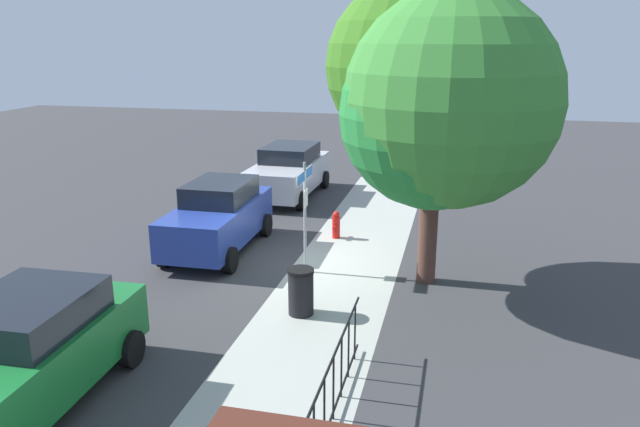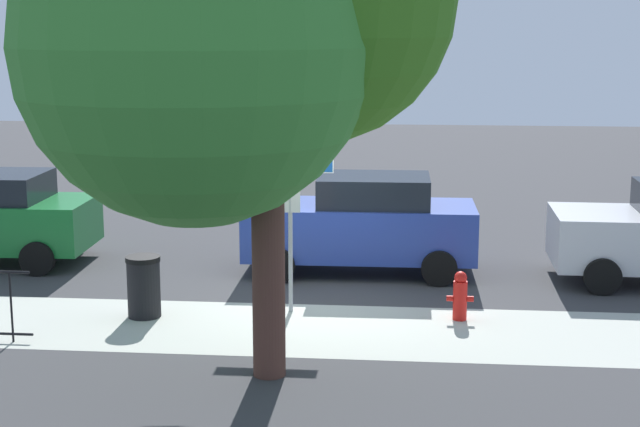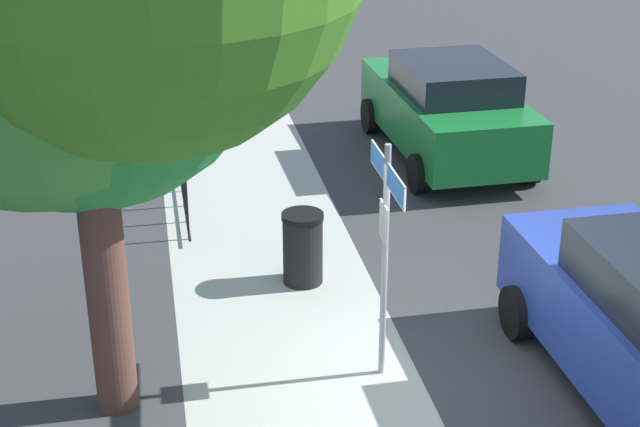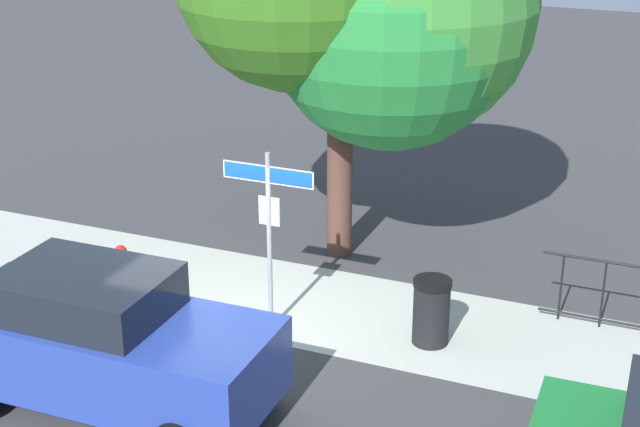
# 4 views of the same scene
# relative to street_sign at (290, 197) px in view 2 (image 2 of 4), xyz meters

# --- Properties ---
(ground_plane) EXTENTS (60.00, 60.00, 0.00)m
(ground_plane) POSITION_rel_street_sign_xyz_m (-0.46, -0.40, -1.88)
(ground_plane) COLOR #38383A
(sidewalk_strip) EXTENTS (24.00, 2.60, 0.00)m
(sidewalk_strip) POSITION_rel_street_sign_xyz_m (1.54, 0.90, -1.88)
(sidewalk_strip) COLOR #A9ADA2
(sidewalk_strip) RESTS_ON ground_plane
(street_sign) EXTENTS (1.37, 0.07, 2.70)m
(street_sign) POSITION_rel_street_sign_xyz_m (0.00, 0.00, 0.00)
(street_sign) COLOR #9EA0A5
(street_sign) RESTS_ON ground_plane
(shade_tree) EXTENTS (5.39, 5.04, 6.74)m
(shade_tree) POSITION_rel_street_sign_xyz_m (0.40, 2.90, 2.46)
(shade_tree) COLOR #4E3128
(shade_tree) RESTS_ON ground_plane
(car_blue) EXTENTS (4.26, 1.98, 1.83)m
(car_blue) POSITION_rel_street_sign_xyz_m (-1.01, -2.63, -0.96)
(car_blue) COLOR #263C97
(car_blue) RESTS_ON ground_plane
(fire_hydrant) EXTENTS (0.42, 0.22, 0.78)m
(fire_hydrant) POSITION_rel_street_sign_xyz_m (-2.69, 0.20, -1.50)
(fire_hydrant) COLOR red
(fire_hydrant) RESTS_ON ground_plane
(trash_bin) EXTENTS (0.55, 0.55, 0.98)m
(trash_bin) POSITION_rel_street_sign_xyz_m (2.27, 0.50, -1.39)
(trash_bin) COLOR black
(trash_bin) RESTS_ON ground_plane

